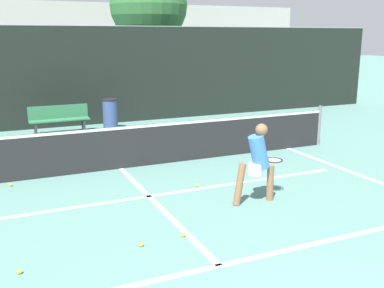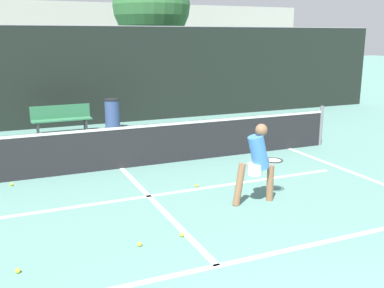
% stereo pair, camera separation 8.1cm
% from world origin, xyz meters
% --- Properties ---
extents(court_baseline_near, '(11.00, 0.10, 0.01)m').
position_xyz_m(court_baseline_near, '(0.00, 2.74, 0.00)').
color(court_baseline_near, white).
rests_on(court_baseline_near, ground).
extents(court_service_line, '(8.25, 0.10, 0.01)m').
position_xyz_m(court_service_line, '(0.00, 5.55, 0.00)').
color(court_service_line, white).
rests_on(court_service_line, ground).
extents(court_center_mark, '(0.10, 4.77, 0.01)m').
position_xyz_m(court_center_mark, '(0.00, 5.12, 0.00)').
color(court_center_mark, white).
rests_on(court_center_mark, ground).
extents(court_sideline_right, '(0.10, 5.77, 0.01)m').
position_xyz_m(court_sideline_right, '(4.51, 5.12, 0.00)').
color(court_sideline_right, white).
rests_on(court_sideline_right, ground).
extents(net, '(11.09, 0.09, 1.07)m').
position_xyz_m(net, '(0.00, 7.50, 0.51)').
color(net, slate).
rests_on(net, ground).
extents(fence_back, '(24.00, 0.06, 3.21)m').
position_xyz_m(fence_back, '(0.00, 12.89, 1.60)').
color(fence_back, black).
rests_on(fence_back, ground).
extents(player_practicing, '(1.11, 0.52, 1.42)m').
position_xyz_m(player_practicing, '(1.67, 4.51, 0.78)').
color(player_practicing, '#8C6042').
rests_on(player_practicing, ground).
extents(tennis_ball_scattered_0, '(0.07, 0.07, 0.07)m').
position_xyz_m(tennis_ball_scattered_0, '(-0.75, 3.67, 0.03)').
color(tennis_ball_scattered_0, '#D1E033').
rests_on(tennis_ball_scattered_0, ground).
extents(tennis_ball_scattered_1, '(0.07, 0.07, 0.07)m').
position_xyz_m(tennis_ball_scattered_1, '(1.02, 5.67, 0.03)').
color(tennis_ball_scattered_1, '#D1E033').
rests_on(tennis_ball_scattered_1, ground).
extents(tennis_ball_scattered_2, '(0.07, 0.07, 0.07)m').
position_xyz_m(tennis_ball_scattered_2, '(-2.37, 3.58, 0.03)').
color(tennis_ball_scattered_2, '#D1E033').
rests_on(tennis_ball_scattered_2, ground).
extents(tennis_ball_scattered_3, '(0.07, 0.07, 0.07)m').
position_xyz_m(tennis_ball_scattered_3, '(-0.09, 3.72, 0.03)').
color(tennis_ball_scattered_3, '#D1E033').
rests_on(tennis_ball_scattered_3, ground).
extents(tennis_ball_scattered_4, '(0.07, 0.07, 0.07)m').
position_xyz_m(tennis_ball_scattered_4, '(-2.30, 7.20, 0.03)').
color(tennis_ball_scattered_4, '#D1E033').
rests_on(tennis_ball_scattered_4, ground).
extents(courtside_bench, '(1.75, 0.41, 0.86)m').
position_xyz_m(courtside_bench, '(-0.70, 11.77, 0.47)').
color(courtside_bench, '#33724C').
rests_on(courtside_bench, ground).
extents(trash_bin, '(0.48, 0.48, 0.97)m').
position_xyz_m(trash_bin, '(0.86, 11.79, 0.49)').
color(trash_bin, '#384C7F').
rests_on(trash_bin, ground).
extents(parked_car, '(1.84, 3.90, 1.49)m').
position_xyz_m(parked_car, '(4.04, 15.34, 0.63)').
color(parked_car, navy).
rests_on(parked_car, ground).
extents(tree_mid, '(3.29, 3.29, 5.79)m').
position_xyz_m(tree_mid, '(3.97, 16.96, 4.13)').
color(tree_mid, brown).
rests_on(tree_mid, ground).
extents(building_far, '(36.00, 2.40, 4.85)m').
position_xyz_m(building_far, '(0.00, 27.44, 2.43)').
color(building_far, '#B2ADA3').
rests_on(building_far, ground).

